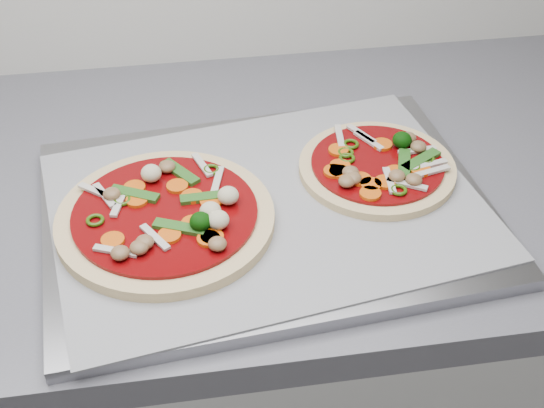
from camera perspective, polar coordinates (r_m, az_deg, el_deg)
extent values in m
cube|color=#BCBCBA|center=(1.28, -5.02, -15.04)|extent=(3.60, 0.60, 0.86)
cube|color=slate|center=(0.96, -6.52, 0.87)|extent=(3.60, 0.60, 0.04)
cube|color=gray|center=(0.88, -0.39, -0.51)|extent=(0.54, 0.42, 0.02)
cube|color=gray|center=(0.87, -0.39, -0.04)|extent=(0.53, 0.42, 0.00)
cylinder|color=beige|center=(0.85, -8.02, -1.12)|extent=(0.29, 0.29, 0.01)
cylinder|color=maroon|center=(0.84, -8.07, -0.67)|extent=(0.24, 0.24, 0.00)
cube|color=#306623|center=(0.85, -4.99, 0.51)|extent=(0.06, 0.02, 0.00)
cylinder|color=#EA5300|center=(0.86, -10.14, 0.29)|extent=(0.04, 0.04, 0.00)
cube|color=beige|center=(0.87, -12.51, 0.64)|extent=(0.03, 0.05, 0.00)
torus|color=#2B4E0A|center=(0.89, -4.59, 2.59)|extent=(0.03, 0.03, 0.00)
cube|color=#306623|center=(0.87, -10.32, 0.75)|extent=(0.06, 0.04, 0.00)
cylinder|color=#EA5300|center=(0.81, -7.73, -2.35)|extent=(0.03, 0.03, 0.00)
ellipsoid|color=#BEB98F|center=(0.84, -3.32, 0.64)|extent=(0.03, 0.03, 0.02)
ellipsoid|color=brown|center=(0.90, -7.91, 2.81)|extent=(0.02, 0.02, 0.01)
cube|color=#306623|center=(0.82, -6.97, -1.76)|extent=(0.06, 0.04, 0.00)
cube|color=beige|center=(0.86, -11.43, 0.11)|extent=(0.02, 0.05, 0.00)
cube|color=beige|center=(0.80, -11.69, -3.48)|extent=(0.05, 0.03, 0.00)
ellipsoid|color=brown|center=(0.87, -11.98, 0.74)|extent=(0.02, 0.02, 0.01)
ellipsoid|color=#BEB98F|center=(0.88, -9.09, 2.30)|extent=(0.03, 0.03, 0.02)
ellipsoid|color=brown|center=(0.79, -4.13, -3.01)|extent=(0.02, 0.02, 0.01)
ellipsoid|color=#073605|center=(0.81, -5.40, -1.32)|extent=(0.03, 0.03, 0.02)
cylinder|color=#EA5300|center=(0.88, -10.31, 1.23)|extent=(0.03, 0.03, 0.00)
ellipsoid|color=#BEB98F|center=(0.81, -4.07, -1.20)|extent=(0.03, 0.03, 0.02)
cylinder|color=#EA5300|center=(0.80, -4.53, -2.52)|extent=(0.03, 0.03, 0.00)
cube|color=beige|center=(0.90, -5.28, 2.95)|extent=(0.02, 0.05, 0.00)
cube|color=beige|center=(0.88, -13.12, 0.93)|extent=(0.04, 0.04, 0.00)
cylinder|color=#EA5300|center=(0.81, -11.90, -2.68)|extent=(0.03, 0.03, 0.00)
cylinder|color=#EA5300|center=(0.80, -4.80, -2.64)|extent=(0.03, 0.03, 0.00)
cube|color=#306623|center=(0.89, -6.94, 2.41)|extent=(0.04, 0.06, 0.00)
torus|color=#2B4E0A|center=(0.86, -11.20, 0.30)|extent=(0.03, 0.03, 0.00)
cylinder|color=#EA5300|center=(0.86, -6.03, 0.58)|extent=(0.03, 0.03, 0.00)
ellipsoid|color=brown|center=(0.79, -11.37, -3.63)|extent=(0.03, 0.03, 0.01)
ellipsoid|color=#BEB98F|center=(0.82, -4.66, -0.54)|extent=(0.03, 0.03, 0.02)
ellipsoid|color=brown|center=(0.79, -9.97, -3.24)|extent=(0.03, 0.03, 0.01)
cube|color=beige|center=(0.88, -4.12, 1.85)|extent=(0.02, 0.05, 0.00)
cylinder|color=#EA5300|center=(0.82, -5.99, -1.46)|extent=(0.03, 0.03, 0.00)
cube|color=beige|center=(0.81, -8.81, -2.48)|extent=(0.03, 0.05, 0.00)
cylinder|color=#EA5300|center=(0.87, -7.14, 1.34)|extent=(0.04, 0.04, 0.00)
torus|color=#2B4E0A|center=(0.84, -13.18, -1.20)|extent=(0.03, 0.03, 0.00)
ellipsoid|color=brown|center=(0.80, -9.56, -2.84)|extent=(0.02, 0.02, 0.01)
cylinder|color=#EA5300|center=(0.85, -4.62, 0.19)|extent=(0.03, 0.03, 0.00)
cylinder|color=beige|center=(0.93, 7.91, 2.71)|extent=(0.20, 0.20, 0.01)
cylinder|color=maroon|center=(0.92, 7.94, 3.05)|extent=(0.17, 0.17, 0.00)
cube|color=beige|center=(0.91, 11.92, 2.41)|extent=(0.05, 0.02, 0.00)
cube|color=beige|center=(0.95, 7.29, 4.75)|extent=(0.03, 0.05, 0.00)
cube|color=beige|center=(0.95, 10.88, 3.98)|extent=(0.05, 0.01, 0.00)
cylinder|color=#EA5300|center=(0.90, 4.68, 2.47)|extent=(0.03, 0.03, 0.00)
cylinder|color=#EA5300|center=(0.93, 5.03, 4.07)|extent=(0.04, 0.04, 0.00)
torus|color=#2B4E0A|center=(0.92, 5.66, 3.45)|extent=(0.03, 0.03, 0.00)
cylinder|color=#EA5300|center=(0.90, 5.10, 2.42)|extent=(0.03, 0.03, 0.00)
ellipsoid|color=brown|center=(0.89, 10.64, 1.81)|extent=(0.02, 0.02, 0.01)
cylinder|color=#EA5300|center=(0.88, 7.46, 1.47)|extent=(0.03, 0.03, 0.00)
cube|color=beige|center=(0.89, 8.83, 1.77)|extent=(0.01, 0.05, 0.00)
cube|color=beige|center=(0.96, 5.11, 5.11)|extent=(0.01, 0.05, 0.00)
ellipsoid|color=brown|center=(0.89, 9.39, 2.10)|extent=(0.03, 0.03, 0.01)
torus|color=#2B4E0A|center=(0.93, 11.57, 3.30)|extent=(0.03, 0.03, 0.00)
ellipsoid|color=brown|center=(0.96, 10.23, 4.93)|extent=(0.02, 0.02, 0.01)
cylinder|color=#EA5300|center=(0.91, 9.32, 2.38)|extent=(0.03, 0.03, 0.00)
cylinder|color=#EA5300|center=(0.91, 5.14, 2.87)|extent=(0.03, 0.03, 0.00)
torus|color=#2B4E0A|center=(0.92, 10.55, 2.77)|extent=(0.03, 0.03, 0.00)
cylinder|color=#EA5300|center=(0.91, 11.13, 2.53)|extent=(0.03, 0.03, 0.00)
ellipsoid|color=brown|center=(0.95, 10.96, 4.26)|extent=(0.03, 0.03, 0.01)
ellipsoid|color=brown|center=(0.88, 5.66, 1.72)|extent=(0.03, 0.03, 0.01)
cube|color=#306623|center=(0.93, 11.14, 3.25)|extent=(0.06, 0.04, 0.00)
ellipsoid|color=brown|center=(0.88, 6.14, 1.95)|extent=(0.02, 0.02, 0.01)
cylinder|color=#EA5300|center=(0.89, 8.50, 1.63)|extent=(0.04, 0.04, 0.00)
cube|color=beige|center=(0.89, 10.13, 1.47)|extent=(0.05, 0.03, 0.00)
cylinder|color=#EA5300|center=(0.87, 7.42, 0.79)|extent=(0.03, 0.03, 0.00)
torus|color=#2B4E0A|center=(0.93, 5.56, 3.87)|extent=(0.03, 0.03, 0.00)
ellipsoid|color=brown|center=(0.89, 5.93, 2.40)|extent=(0.03, 0.03, 0.01)
torus|color=#2B4E0A|center=(0.94, 5.96, 4.51)|extent=(0.02, 0.02, 0.00)
cylinder|color=#EA5300|center=(0.95, 8.30, 4.46)|extent=(0.04, 0.04, 0.00)
cube|color=#306623|center=(0.92, 9.91, 2.98)|extent=(0.03, 0.06, 0.00)
cube|color=beige|center=(0.92, 11.72, 2.90)|extent=(0.05, 0.02, 0.00)
cylinder|color=#EA5300|center=(0.89, 6.68, 1.87)|extent=(0.03, 0.03, 0.00)
ellipsoid|color=#073605|center=(0.95, 9.77, 4.78)|extent=(0.02, 0.02, 0.02)
torus|color=#2B4E0A|center=(0.88, 9.52, 1.04)|extent=(0.03, 0.03, 0.00)
cube|color=beige|center=(0.96, 6.75, 5.24)|extent=(0.03, 0.05, 0.00)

